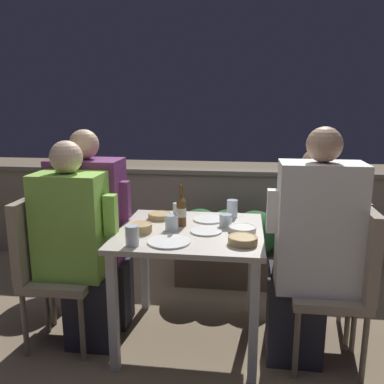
{
  "coord_description": "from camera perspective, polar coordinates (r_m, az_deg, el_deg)",
  "views": [
    {
      "loc": [
        0.31,
        -2.33,
        1.5
      ],
      "look_at": [
        0.0,
        0.06,
        0.96
      ],
      "focal_mm": 38.0,
      "sensor_mm": 36.0,
      "label": 1
    }
  ],
  "objects": [
    {
      "name": "chair_left_near",
      "position": [
        2.68,
        -19.68,
        -8.74
      ],
      "size": [
        0.42,
        0.41,
        0.94
      ],
      "color": "gray",
      "rests_on": "ground_plane"
    },
    {
      "name": "glass_cup_1",
      "position": [
        2.75,
        5.66,
        -2.29
      ],
      "size": [
        0.07,
        0.07,
        0.11
      ],
      "color": "silver",
      "rests_on": "dining_table"
    },
    {
      "name": "chair_right_far",
      "position": [
        2.73,
        19.87,
        -8.3
      ],
      "size": [
        0.42,
        0.41,
        0.94
      ],
      "color": "gray",
      "rests_on": "ground_plane"
    },
    {
      "name": "glass_cup_3",
      "position": [
        2.21,
        -8.4,
        -6.09
      ],
      "size": [
        0.07,
        0.07,
        0.11
      ],
      "color": "silver",
      "rests_on": "dining_table"
    },
    {
      "name": "person_green_blouse",
      "position": [
        2.56,
        -15.8,
        -7.35
      ],
      "size": [
        0.49,
        0.26,
        1.28
      ],
      "color": "#282833",
      "rests_on": "ground_plane"
    },
    {
      "name": "person_white_polo",
      "position": [
        2.39,
        16.44,
        -7.8
      ],
      "size": [
        0.51,
        0.26,
        1.37
      ],
      "color": "#282833",
      "rests_on": "ground_plane"
    },
    {
      "name": "glass_cup_4",
      "position": [
        2.45,
        -2.89,
        -4.31
      ],
      "size": [
        0.08,
        0.08,
        0.09
      ],
      "color": "silver",
      "rests_on": "dining_table"
    },
    {
      "name": "beer_bottle",
      "position": [
        2.52,
        -1.5,
        -2.59
      ],
      "size": [
        0.06,
        0.06,
        0.26
      ],
      "color": "brown",
      "rests_on": "dining_table"
    },
    {
      "name": "chair_right_near",
      "position": [
        2.47,
        20.84,
        -10.62
      ],
      "size": [
        0.42,
        0.41,
        0.94
      ],
      "color": "gray",
      "rests_on": "ground_plane"
    },
    {
      "name": "glass_cup_2",
      "position": [
        2.53,
        4.75,
        -3.98
      ],
      "size": [
        0.08,
        0.08,
        0.08
      ],
      "color": "silver",
      "rests_on": "dining_table"
    },
    {
      "name": "potted_plant",
      "position": [
        3.55,
        -16.63,
        -4.66
      ],
      "size": [
        0.42,
        0.42,
        0.78
      ],
      "color": "#9E5638",
      "rests_on": "ground_plane"
    },
    {
      "name": "ground_plane",
      "position": [
        2.79,
        -0.17,
        -19.87
      ],
      "size": [
        16.0,
        16.0,
        0.0
      ],
      "primitive_type": "plane",
      "color": "#847056"
    },
    {
      "name": "glass_cup_0",
      "position": [
        2.66,
        -2.02,
        -2.75
      ],
      "size": [
        0.06,
        0.06,
        0.11
      ],
      "color": "silver",
      "rests_on": "dining_table"
    },
    {
      "name": "bowl_0",
      "position": [
        2.45,
        7.09,
        -5.15
      ],
      "size": [
        0.16,
        0.16,
        0.03
      ],
      "color": "beige",
      "rests_on": "dining_table"
    },
    {
      "name": "person_navy_jumper",
      "position": [
        2.68,
        15.71,
        -7.21
      ],
      "size": [
        0.5,
        0.26,
        1.22
      ],
      "color": "#282833",
      "rests_on": "ground_plane"
    },
    {
      "name": "dining_table",
      "position": [
        2.51,
        -0.18,
        -7.6
      ],
      "size": [
        0.87,
        0.82,
        0.74
      ],
      "color": "#BCB2A3",
      "rests_on": "ground_plane"
    },
    {
      "name": "bowl_1",
      "position": [
        2.71,
        -4.52,
        -3.29
      ],
      "size": [
        0.16,
        0.16,
        0.04
      ],
      "color": "tan",
      "rests_on": "dining_table"
    },
    {
      "name": "planter_hedge",
      "position": [
        3.44,
        4.95,
        -7.02
      ],
      "size": [
        0.84,
        0.47,
        0.62
      ],
      "color": "brown",
      "rests_on": "ground_plane"
    },
    {
      "name": "parapet_wall",
      "position": [
        3.88,
        2.53,
        -3.16
      ],
      "size": [
        9.0,
        0.18,
        0.88
      ],
      "color": "gray",
      "rests_on": "ground_plane"
    },
    {
      "name": "plate_0",
      "position": [
        2.67,
        2.33,
        -3.85
      ],
      "size": [
        0.2,
        0.2,
        0.01
      ],
      "color": "white",
      "rests_on": "dining_table"
    },
    {
      "name": "chair_left_far",
      "position": [
        2.89,
        -17.27,
        -6.95
      ],
      "size": [
        0.42,
        0.41,
        0.94
      ],
      "color": "gray",
      "rests_on": "ground_plane"
    },
    {
      "name": "bowl_2",
      "position": [
        2.44,
        -7.28,
        -4.94
      ],
      "size": [
        0.14,
        0.14,
        0.05
      ],
      "color": "tan",
      "rests_on": "dining_table"
    },
    {
      "name": "plate_2",
      "position": [
        2.43,
        1.98,
        -5.5
      ],
      "size": [
        0.19,
        0.19,
        0.01
      ],
      "color": "white",
      "rests_on": "dining_table"
    },
    {
      "name": "plate_1",
      "position": [
        2.26,
        -3.24,
        -6.96
      ],
      "size": [
        0.24,
        0.24,
        0.01
      ],
      "color": "white",
      "rests_on": "dining_table"
    },
    {
      "name": "bowl_3",
      "position": [
        2.24,
        7.13,
        -6.65
      ],
      "size": [
        0.16,
        0.16,
        0.04
      ],
      "color": "tan",
      "rests_on": "dining_table"
    },
    {
      "name": "person_purple_stripe",
      "position": [
        2.79,
        -13.68,
        -5.21
      ],
      "size": [
        0.52,
        0.26,
        1.33
      ],
      "color": "#282833",
      "rests_on": "ground_plane"
    }
  ]
}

